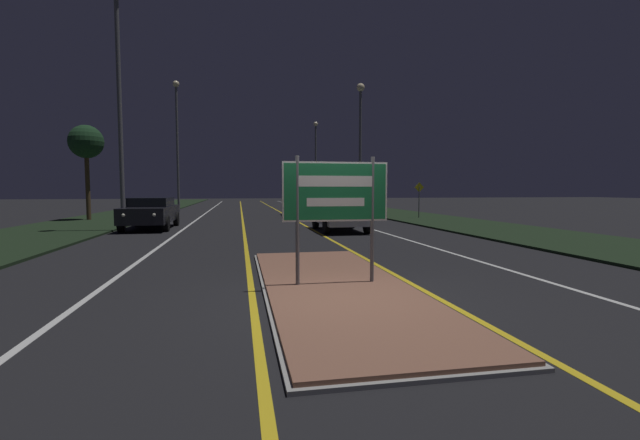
% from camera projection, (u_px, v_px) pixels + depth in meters
% --- Properties ---
extents(ground_plane, '(160.00, 160.00, 0.00)m').
position_uv_depth(ground_plane, '(346.00, 299.00, 7.03)').
color(ground_plane, black).
extents(median_island, '(2.65, 7.87, 0.10)m').
position_uv_depth(median_island, '(335.00, 286.00, 7.80)').
color(median_island, '#999993').
rests_on(median_island, ground_plane).
extents(verge_left, '(5.00, 100.00, 0.08)m').
position_uv_depth(verge_left, '(103.00, 220.00, 24.86)').
color(verge_left, black).
rests_on(verge_left, ground_plane).
extents(verge_right, '(5.00, 100.00, 0.08)m').
position_uv_depth(verge_right, '(411.00, 216.00, 28.39)').
color(verge_right, black).
rests_on(verge_right, ground_plane).
extents(centre_line_yellow_left, '(0.12, 70.00, 0.01)m').
position_uv_depth(centre_line_yellow_left, '(242.00, 214.00, 31.25)').
color(centre_line_yellow_left, gold).
rests_on(centre_line_yellow_left, ground_plane).
extents(centre_line_yellow_right, '(0.12, 70.00, 0.01)m').
position_uv_depth(centre_line_yellow_right, '(283.00, 214.00, 31.81)').
color(centre_line_yellow_right, gold).
rests_on(centre_line_yellow_right, ground_plane).
extents(lane_line_white_left, '(0.12, 70.00, 0.01)m').
position_uv_depth(lane_line_white_left, '(204.00, 214.00, 30.75)').
color(lane_line_white_left, silver).
rests_on(lane_line_white_left, ground_plane).
extents(lane_line_white_right, '(0.12, 70.00, 0.01)m').
position_uv_depth(lane_line_white_right, '(319.00, 213.00, 32.31)').
color(lane_line_white_right, silver).
rests_on(lane_line_white_right, ground_plane).
extents(edge_line_white_left, '(0.10, 70.00, 0.01)m').
position_uv_depth(edge_line_white_left, '(160.00, 215.00, 30.19)').
color(edge_line_white_left, silver).
rests_on(edge_line_white_left, ground_plane).
extents(edge_line_white_right, '(0.10, 70.00, 0.01)m').
position_uv_depth(edge_line_white_right, '(357.00, 213.00, 32.87)').
color(edge_line_white_right, silver).
rests_on(edge_line_white_right, ground_plane).
extents(highway_sign, '(1.93, 0.07, 2.30)m').
position_uv_depth(highway_sign, '(336.00, 197.00, 7.68)').
color(highway_sign, '#56565B').
rests_on(highway_sign, median_island).
extents(streetlight_left_near, '(0.62, 0.62, 10.28)m').
position_uv_depth(streetlight_left_near, '(118.00, 62.00, 17.63)').
color(streetlight_left_near, '#56565B').
rests_on(streetlight_left_near, ground_plane).
extents(streetlight_left_far, '(0.48, 0.48, 9.94)m').
position_uv_depth(streetlight_left_far, '(177.00, 133.00, 32.27)').
color(streetlight_left_far, '#56565B').
rests_on(streetlight_left_far, ground_plane).
extents(streetlight_right_near, '(0.55, 0.55, 8.98)m').
position_uv_depth(streetlight_right_near, '(360.00, 129.00, 29.13)').
color(streetlight_right_near, '#56565B').
rests_on(streetlight_right_near, ground_plane).
extents(streetlight_right_far, '(0.46, 0.46, 8.90)m').
position_uv_depth(streetlight_right_far, '(316.00, 155.00, 45.15)').
color(streetlight_right_far, '#56565B').
rests_on(streetlight_right_far, ground_plane).
extents(car_receding_0, '(1.93, 4.09, 1.43)m').
position_uv_depth(car_receding_0, '(340.00, 213.00, 18.51)').
color(car_receding_0, silver).
rests_on(car_receding_0, ground_plane).
extents(car_receding_1, '(1.88, 4.78, 1.39)m').
position_uv_depth(car_receding_1, '(300.00, 205.00, 28.66)').
color(car_receding_1, '#4C514C').
rests_on(car_receding_1, ground_plane).
extents(car_receding_2, '(1.86, 4.77, 1.46)m').
position_uv_depth(car_receding_2, '(323.00, 201.00, 38.62)').
color(car_receding_2, '#B7B7BC').
rests_on(car_receding_2, ground_plane).
extents(car_approaching_0, '(2.03, 4.82, 1.43)m').
position_uv_depth(car_approaching_0, '(151.00, 212.00, 19.60)').
color(car_approaching_0, black).
rests_on(car_approaching_0, ground_plane).
extents(warning_sign, '(0.60, 0.06, 2.15)m').
position_uv_depth(warning_sign, '(419.00, 196.00, 26.06)').
color(warning_sign, '#56565B').
rests_on(warning_sign, verge_right).
extents(roadside_palm_left, '(1.86, 1.86, 5.34)m').
position_uv_depth(roadside_palm_left, '(86.00, 143.00, 24.04)').
color(roadside_palm_left, '#4C3823').
rests_on(roadside_palm_left, verge_left).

